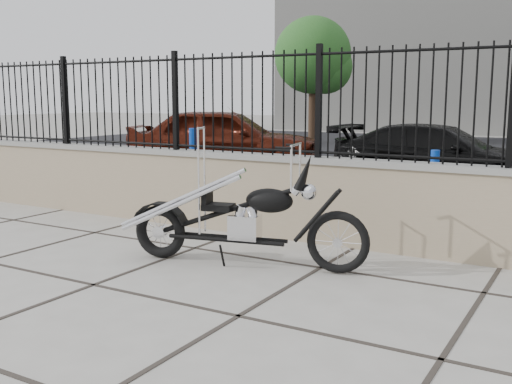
{
  "coord_description": "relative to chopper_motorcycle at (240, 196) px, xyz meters",
  "views": [
    {
      "loc": [
        3.78,
        -3.64,
        1.63
      ],
      "look_at": [
        0.78,
        1.5,
        0.69
      ],
      "focal_mm": 42.0,
      "sensor_mm": 36.0,
      "label": 1
    }
  ],
  "objects": [
    {
      "name": "car_red",
      "position": [
        -4.14,
        6.04,
        0.03
      ],
      "size": [
        4.53,
        3.13,
        1.43
      ],
      "primitive_type": "imported",
      "rotation": [
        0.0,
        0.0,
        1.95
      ],
      "color": "#451409",
      "rests_on": "parking_lot"
    },
    {
      "name": "parking_lot",
      "position": [
        -0.78,
        11.3,
        -0.69
      ],
      "size": [
        30.0,
        30.0,
        0.0
      ],
      "primitive_type": "plane",
      "color": "black",
      "rests_on": "ground"
    },
    {
      "name": "car_black",
      "position": [
        0.41,
        6.23,
        -0.11
      ],
      "size": [
        3.94,
        1.61,
        1.14
      ],
      "primitive_type": "imported",
      "rotation": [
        0.0,
        0.0,
        1.57
      ],
      "color": "black",
      "rests_on": "parking_lot"
    },
    {
      "name": "bollard_b",
      "position": [
        1.1,
        3.06,
        -0.21
      ],
      "size": [
        0.13,
        0.13,
        0.95
      ],
      "primitive_type": "cylinder",
      "rotation": [
        0.0,
        0.0,
        -0.14
      ],
      "color": "#0A1FA4",
      "rests_on": "ground_plane"
    },
    {
      "name": "iron_fence",
      "position": [
        -0.78,
        1.3,
        0.87
      ],
      "size": [
        14.0,
        0.08,
        1.2
      ],
      "primitive_type": "cube",
      "color": "black",
      "rests_on": "retaining_wall"
    },
    {
      "name": "ground_plane",
      "position": [
        -0.78,
        -1.2,
        -0.69
      ],
      "size": [
        90.0,
        90.0,
        0.0
      ],
      "primitive_type": "plane",
      "color": "#99968E",
      "rests_on": "ground"
    },
    {
      "name": "retaining_wall",
      "position": [
        -0.78,
        1.3,
        -0.21
      ],
      "size": [
        14.0,
        0.36,
        0.96
      ],
      "primitive_type": "cube",
      "color": "gray",
      "rests_on": "ground_plane"
    },
    {
      "name": "tree_left",
      "position": [
        -6.26,
        15.02,
        2.55
      ],
      "size": [
        2.74,
        2.74,
        4.62
      ],
      "rotation": [
        0.0,
        0.0,
        -0.18
      ],
      "color": "#382619",
      "rests_on": "ground_plane"
    },
    {
      "name": "bollard_a",
      "position": [
        -3.42,
        3.89,
        -0.14
      ],
      "size": [
        0.16,
        0.16,
        1.08
      ],
      "primitive_type": "cylinder",
      "rotation": [
        0.0,
        0.0,
        0.31
      ],
      "color": "#0B31A5",
      "rests_on": "ground_plane"
    },
    {
      "name": "chopper_motorcycle",
      "position": [
        0.0,
        0.0,
        0.0
      ],
      "size": [
        2.32,
        0.88,
        1.37
      ],
      "primitive_type": null,
      "rotation": [
        0.0,
        0.0,
        0.21
      ],
      "color": "black",
      "rests_on": "ground_plane"
    }
  ]
}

